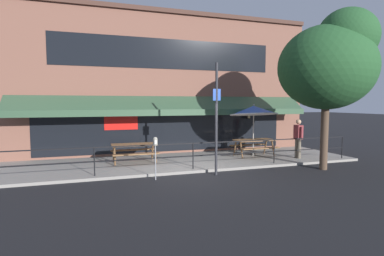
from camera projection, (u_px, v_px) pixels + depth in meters
The scene contains 11 objects.
ground_plane at pixel (196, 173), 10.75m from camera, with size 120.00×120.00×0.00m, color black.
patio_deck at pixel (180, 162), 12.64m from camera, with size 15.00×4.00×0.10m, color gray.
restaurant_building at pixel (168, 84), 14.46m from camera, with size 15.00×1.60×6.92m.
patio_railing at pixel (193, 150), 10.96m from camera, with size 13.84×0.04×0.97m.
picnic_table_left at pixel (134, 148), 12.14m from camera, with size 1.80×1.42×0.76m.
picnic_table_centre at pixel (254, 143), 13.65m from camera, with size 1.80×1.42×0.76m.
patio_umbrella_centre at pixel (254, 111), 13.60m from camera, with size 2.14×2.14×2.39m.
pedestrian_walking at pixel (298, 136), 13.15m from camera, with size 0.28×0.62×1.71m.
parking_meter_near at pixel (155, 145), 9.72m from camera, with size 0.15×0.16×1.42m.
street_sign_pole at pixel (216, 118), 10.34m from camera, with size 0.28×0.09×3.89m.
street_tree_curbside at pixel (331, 62), 11.03m from camera, with size 3.65×3.29×5.93m.
Camera 1 is at (-3.42, -10.01, 2.51)m, focal length 28.00 mm.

